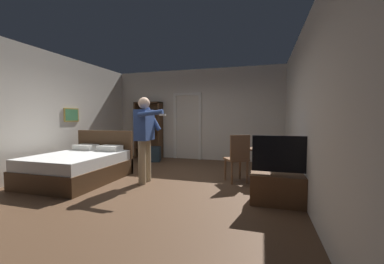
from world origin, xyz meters
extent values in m
plane|color=brown|center=(0.00, 0.00, 0.00)|extent=(6.45, 6.45, 0.00)
cube|color=silver|center=(0.00, 2.99, 1.43)|extent=(5.62, 0.12, 2.87)
cube|color=silver|center=(-2.75, 0.00, 1.43)|extent=(0.12, 6.10, 2.87)
cube|color=#B2933F|center=(-2.68, 0.59, 1.41)|extent=(0.03, 0.48, 0.35)
cube|color=#428552|center=(-2.66, 0.59, 1.41)|extent=(0.01, 0.42, 0.29)
cube|color=silver|center=(2.75, 0.00, 1.43)|extent=(0.12, 6.10, 2.87)
cube|color=white|center=(-0.70, 2.91, 1.02)|extent=(0.08, 0.08, 2.05)
cube|color=white|center=(0.15, 2.91, 1.02)|extent=(0.08, 0.08, 2.05)
cube|color=white|center=(-0.28, 2.91, 2.09)|extent=(0.93, 0.08, 0.08)
cube|color=#4C331E|center=(-1.65, -0.36, 0.17)|extent=(1.51, 1.90, 0.35)
cube|color=white|center=(-1.65, -0.36, 0.46)|extent=(1.45, 1.84, 0.22)
cube|color=#4C331E|center=(-1.65, 0.55, 0.51)|extent=(1.51, 0.08, 1.02)
cube|color=white|center=(-1.98, 0.29, 0.63)|extent=(0.50, 0.34, 0.12)
cube|color=white|center=(-1.32, 0.29, 0.63)|extent=(0.50, 0.34, 0.12)
cube|color=#4C331E|center=(-2.01, 2.73, 0.92)|extent=(0.06, 0.32, 1.85)
cube|color=#4C331E|center=(-1.15, 2.73, 0.92)|extent=(0.06, 0.32, 1.85)
cube|color=#4C331E|center=(-1.58, 2.73, 1.83)|extent=(0.92, 0.32, 0.04)
cube|color=#4C331E|center=(-1.58, 2.88, 0.92)|extent=(0.92, 0.02, 1.85)
cube|color=#4C331E|center=(-1.58, 2.73, 0.31)|extent=(0.86, 0.32, 0.03)
cylinder|color=#B96879|center=(-1.79, 2.73, 0.39)|extent=(0.08, 0.08, 0.13)
cube|color=#4C331E|center=(-1.58, 2.73, 0.92)|extent=(0.86, 0.32, 0.03)
cylinder|color=#50C293|center=(-1.38, 2.73, 1.01)|extent=(0.08, 0.08, 0.13)
cube|color=#4C331E|center=(-1.58, 2.73, 1.54)|extent=(0.86, 0.32, 0.03)
cube|color=brown|center=(2.39, -0.57, 0.23)|extent=(0.99, 0.40, 0.46)
cube|color=black|center=(2.39, -0.59, 0.79)|extent=(0.95, 0.05, 0.55)
cube|color=blue|center=(2.39, -0.56, 0.79)|extent=(0.89, 0.01, 0.49)
cylinder|color=brown|center=(2.12, 0.68, 0.33)|extent=(0.08, 0.08, 0.67)
cylinder|color=brown|center=(2.12, 0.68, 0.01)|extent=(0.40, 0.40, 0.03)
cylinder|color=brown|center=(2.12, 0.68, 0.68)|extent=(0.66, 0.66, 0.03)
cube|color=black|center=(2.09, 0.68, 0.71)|extent=(0.32, 0.22, 0.02)
cube|color=black|center=(2.09, 0.56, 0.82)|extent=(0.32, 0.19, 0.08)
cube|color=navy|center=(2.09, 0.57, 0.82)|extent=(0.29, 0.16, 0.06)
cylinder|color=#245032|center=(2.26, 0.60, 0.79)|extent=(0.06, 0.06, 0.19)
cylinder|color=#245032|center=(2.26, 0.60, 0.91)|extent=(0.03, 0.03, 0.05)
cylinder|color=brown|center=(1.61, 0.79, 0.23)|extent=(0.04, 0.04, 0.45)
cylinder|color=brown|center=(1.31, 0.61, 0.23)|extent=(0.04, 0.04, 0.45)
cylinder|color=brown|center=(1.78, 0.50, 0.23)|extent=(0.04, 0.04, 0.45)
cylinder|color=brown|center=(1.49, 0.32, 0.23)|extent=(0.04, 0.04, 0.45)
cube|color=brown|center=(1.55, 0.56, 0.47)|extent=(0.58, 0.58, 0.04)
cube|color=brown|center=(1.64, 0.41, 0.74)|extent=(0.38, 0.25, 0.50)
cylinder|color=tan|center=(-0.25, 0.08, 0.44)|extent=(0.15, 0.15, 0.88)
cylinder|color=tan|center=(-0.24, -0.17, 0.44)|extent=(0.15, 0.15, 0.88)
cube|color=#334C8C|center=(-0.24, -0.05, 1.19)|extent=(0.28, 0.46, 0.62)
sphere|color=#D8AD8C|center=(-0.24, -0.05, 1.63)|extent=(0.24, 0.24, 0.24)
cylinder|color=#334C8C|center=(-0.17, 0.20, 1.30)|extent=(0.34, 0.11, 0.50)
cylinder|color=#334C8C|center=(0.02, -0.28, 1.42)|extent=(0.51, 0.11, 0.15)
cube|color=white|center=(0.27, -0.30, 1.39)|extent=(0.12, 0.04, 0.04)
cube|color=#1E2D38|center=(-1.19, 2.16, 0.22)|extent=(0.62, 0.53, 0.44)
camera|label=1|loc=(2.07, -4.37, 1.33)|focal=22.14mm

